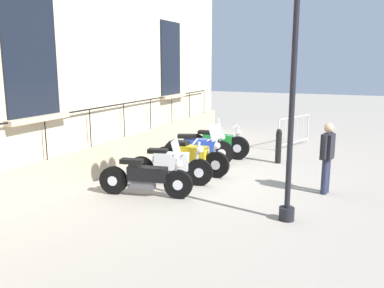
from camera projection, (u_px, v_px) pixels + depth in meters
ground_plane at (196, 175)px, 10.34m from camera, size 60.00×60.00×0.00m
building_facade at (109, 49)px, 10.70m from camera, size 0.82×13.96×6.63m
motorcycle_black at (147, 178)px, 8.62m from camera, size 2.06×0.66×1.26m
motorcycle_white at (170, 166)px, 9.49m from camera, size 2.02×0.72×1.06m
motorcycle_yellow at (191, 157)px, 10.29m from camera, size 2.12×0.74×1.32m
motorcycle_blue at (199, 149)px, 11.29m from camera, size 1.89×0.92×1.30m
motorcycle_green at (216, 144)px, 12.14m from camera, size 2.03×0.62×1.01m
lamppost at (297, 1)px, 6.61m from camera, size 0.37×1.07×4.94m
crowd_barrier at (294, 130)px, 13.75m from camera, size 0.74×1.80×1.05m
bollard at (279, 146)px, 11.48m from camera, size 0.17×0.17×0.99m
pedestrian_standing at (327, 154)px, 8.72m from camera, size 0.28×0.52×1.57m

